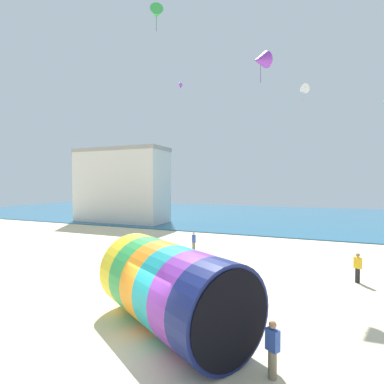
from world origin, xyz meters
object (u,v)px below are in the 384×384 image
Objects in this scene: kite_purple_parafoil at (180,85)px; bystander_near_water at (113,259)px; kite_handler at (273,349)px; kite_purple_delta at (261,60)px; kite_white_delta at (303,90)px; bystander_mid_beach at (358,268)px; giant_inflatable_tube at (171,288)px; bystander_far_left at (194,242)px; kite_green_delta at (156,13)px.

kite_purple_parafoil reaches higher than bystander_near_water.
kite_purple_delta is (-2.62, 13.13, 13.19)m from kite_handler.
kite_handler is at bearing -90.53° from kite_white_delta.
bystander_mid_beach is at bearing 72.18° from kite_handler.
bystander_near_water is (-10.02, 6.17, 0.08)m from kite_handler.
giant_inflatable_tube is 5.66× the size of kite_white_delta.
bystander_far_left is (0.55, 1.24, -11.83)m from kite_purple_parafoil.
giant_inflatable_tube is at bearing -67.00° from kite_purple_parafoil.
bystander_far_left is at bearing 179.92° from kite_purple_delta.
kite_purple_parafoil is 13.17m from bystander_near_water.
kite_green_delta reaches higher than kite_purple_parafoil.
kite_green_delta is 0.92× the size of bystander_near_water.
kite_purple_delta reaches higher than bystander_far_left.
kite_purple_parafoil is 11.90m from bystander_far_left.
bystander_near_water is at bearing -136.77° from kite_purple_delta.
kite_purple_delta reaches higher than kite_white_delta.
kite_white_delta is 10.86m from kite_green_delta.
giant_inflatable_tube is 3.10× the size of kite_purple_delta.
bystander_far_left is (-10.88, 3.24, -0.01)m from bystander_mid_beach.
kite_white_delta is 3.57m from kite_purple_delta.
giant_inflatable_tube is at bearing -37.52° from bystander_near_water.
kite_white_delta is 16.77m from bystander_near_water.
giant_inflatable_tube is at bearing -71.57° from bystander_far_left.
kite_green_delta reaches higher than bystander_far_left.
kite_purple_parafoil is 0.47× the size of bystander_mid_beach.
kite_white_delta is at bearing 127.86° from bystander_mid_beach.
kite_purple_delta reaches higher than kite_handler.
kite_white_delta is at bearing 32.74° from kite_green_delta.
giant_inflatable_tube is 7.91m from bystander_near_water.
bystander_far_left is at bearing -174.93° from kite_white_delta.
kite_purple_delta is (5.62, 1.23, 1.38)m from kite_purple_parafoil.
kite_handler is 10.40m from bystander_mid_beach.
kite_white_delta is at bearing 13.02° from kite_purple_parafoil.
bystander_mid_beach is at bearing 7.38° from kite_green_delta.
kite_white_delta is at bearing 5.07° from bystander_far_left.
bystander_near_water is (-10.15, -7.66, -10.93)m from kite_white_delta.
kite_purple_delta is 16.58m from bystander_near_water.
kite_purple_delta reaches higher than bystander_near_water.
kite_purple_delta is 1.42× the size of bystander_mid_beach.
kite_handler is 11.77m from bystander_near_water.
bystander_mid_beach is at bearing 15.77° from bystander_near_water.
kite_purple_delta is (1.15, 11.76, 12.44)m from giant_inflatable_tube.
bystander_near_water is 1.10× the size of bystander_far_left.
kite_purple_parafoil is 16.55m from bystander_mid_beach.
kite_green_delta is at bearing 122.73° from giant_inflatable_tube.
kite_purple_delta reaches higher than kite_purple_parafoil.
bystander_mid_beach is 11.35m from bystander_far_left.
bystander_near_water is 13.72m from bystander_mid_beach.
kite_purple_delta is 1.44× the size of bystander_far_left.
kite_purple_parafoil is 0.33× the size of kite_purple_delta.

